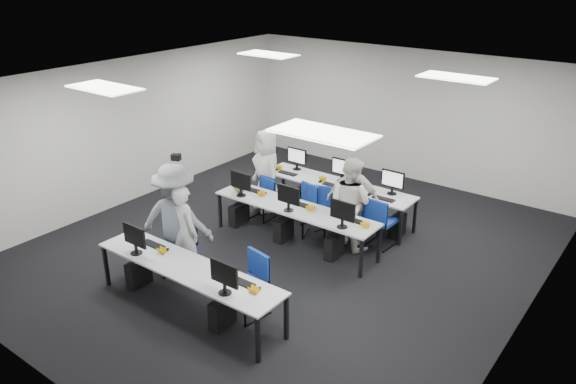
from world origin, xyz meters
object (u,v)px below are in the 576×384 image
Objects in this scene: desk_mid at (295,210)px; chair_6 at (317,212)px; chair_7 at (381,230)px; student_0 at (185,232)px; chair_2 at (263,206)px; student_2 at (267,171)px; chair_1 at (249,296)px; desk_front at (188,270)px; student_3 at (353,200)px; chair_4 at (358,232)px; chair_5 at (275,204)px; chair_3 at (317,221)px; photographer at (176,219)px; chair_0 at (181,259)px; student_1 at (350,203)px.

chair_6 is (-0.10, 0.87, -0.39)m from desk_mid.
chair_7 is 0.59× the size of student_0.
chair_2 is 0.73m from student_2.
desk_front is at bearing -139.16° from chair_1.
student_0 reaches higher than chair_2.
chair_4 is at bearing -48.72° from student_3.
student_3 is (1.77, -0.01, 0.54)m from chair_5.
photographer reaches higher than chair_3.
photographer is at bearing -177.99° from chair_1.
student_3 is at bearing 9.38° from chair_5.
desk_mid is at bearing 52.82° from chair_0.
desk_front is 3.45× the size of chair_3.
chair_7 reaches higher than desk_front.
student_0 is (0.40, -2.44, 0.53)m from chair_2.
desk_mid is 1.71× the size of photographer.
chair_3 is (-0.63, 2.68, -0.01)m from chair_1.
student_1 is (0.82, 3.14, 0.16)m from desk_front.
chair_6 is (-0.10, 3.47, -0.39)m from desk_front.
desk_mid is at bearing -71.61° from chair_6.
chair_5 is 2.71m from photographer.
chair_2 is (-1.16, 3.11, -0.42)m from desk_front.
chair_1 is 3.38m from chair_5.
chair_1 is 1.12× the size of chair_5.
photographer is at bearing -79.47° from chair_5.
chair_7 is (1.26, 3.50, -0.39)m from desk_front.
chair_4 is at bearing -0.46° from chair_6.
chair_7 is 0.50× the size of photographer.
student_1 reaches higher than desk_mid.
desk_mid is 0.99m from student_1.
photographer reaches higher than student_0.
photographer is (-1.73, 0.25, 0.63)m from chair_1.
chair_4 reaches higher than chair_2.
student_2 reaches higher than chair_4.
desk_front is 1.99× the size of student_3.
student_1 is (-0.12, -0.10, 0.58)m from chair_4.
chair_7 is at bearing 90.85° from chair_1.
chair_1 is at bearing -20.32° from chair_0.
chair_0 is 0.57× the size of student_0.
photographer is at bearing 2.04° from student_0.
student_0 reaches higher than desk_mid.
photographer is (-0.22, 0.03, 0.14)m from student_0.
desk_front and desk_mid have the same top height.
student_0 is 2.93m from student_1.
chair_7 is 3.51m from student_0.
chair_4 is at bearing -138.48° from chair_7.
photographer reaches higher than chair_0.
student_1 reaches higher than chair_7.
desk_mid is at bearing 42.69° from student_1.
chair_2 is 0.26m from chair_5.
chair_6 is 1.37m from chair_7.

